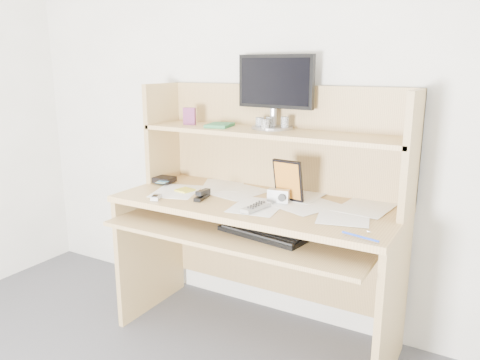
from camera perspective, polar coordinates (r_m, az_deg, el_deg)
The scene contains 19 objects.
back_wall at distance 2.50m, azimuth 5.54°, elevation 10.35°, with size 3.60×0.04×2.50m, color white.
desk at distance 2.38m, azimuth 2.84°, elevation -3.38°, with size 1.40×0.70×1.30m.
paper_clutter at distance 2.30m, azimuth 1.94°, elevation -2.50°, with size 1.32×0.54×0.01m, color white.
keyboard at distance 2.13m, azimuth 2.73°, elevation -6.43°, with size 0.43×0.21×0.03m.
tv_remote at distance 2.15m, azimuth 1.98°, elevation -3.34°, with size 0.05×0.17×0.02m, color #979792.
flip_phone at distance 2.36m, azimuth -10.19°, elevation -2.00°, with size 0.04×0.07×0.02m, color #AAAAAD.
stapler at distance 2.33m, azimuth -4.66°, elevation -1.71°, with size 0.04×0.13×0.04m, color black.
wallet at distance 2.68m, azimuth -9.22°, elevation 0.07°, with size 0.11×0.09×0.03m, color black.
sticky_note_pad at distance 2.49m, azimuth -6.73°, elevation -1.24°, with size 0.08×0.08×0.01m, color yellow.
digital_camera at distance 2.26m, azimuth 4.70°, elevation -1.94°, with size 0.10×0.04×0.06m, color #B2B2B4.
game_case at distance 2.26m, azimuth 5.89°, elevation -0.06°, with size 0.15×0.02×0.21m, color black.
blue_pen at distance 1.86m, azimuth 14.44°, elevation -6.70°, with size 0.01×0.01×0.16m, color blue.
card_box at distance 2.59m, azimuth -6.18°, elevation 7.74°, with size 0.07×0.02×0.09m, color maroon.
shelf_book at distance 2.50m, azimuth -2.49°, elevation 6.69°, with size 0.12×0.16×0.02m, color #2E743E.
chip_stack_a at distance 2.34m, azimuth 3.11°, elevation 6.71°, with size 0.04×0.04×0.06m, color black.
chip_stack_b at distance 2.39m, azimuth 3.62°, elevation 6.92°, with size 0.04×0.04×0.06m, color silver.
chip_stack_c at distance 2.43m, azimuth 2.45°, elevation 6.97°, with size 0.05×0.05×0.06m, color black.
chip_stack_d at distance 2.38m, azimuth 5.49°, elevation 6.88°, with size 0.04×0.04×0.07m, color white.
monitor at distance 2.43m, azimuth 4.26°, elevation 10.96°, with size 0.43×0.21×0.37m.
Camera 1 is at (1.03, -0.47, 1.40)m, focal length 35.00 mm.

